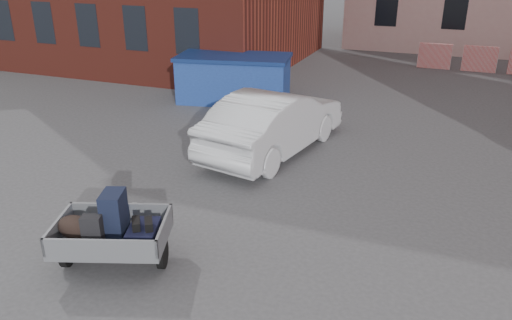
% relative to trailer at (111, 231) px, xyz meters
% --- Properties ---
extents(ground, '(120.00, 120.00, 0.00)m').
position_rel_trailer_xyz_m(ground, '(1.05, 1.54, -0.61)').
color(ground, '#38383A').
rests_on(ground, ground).
extents(barriers, '(4.70, 0.18, 1.00)m').
position_rel_trailer_xyz_m(barriers, '(5.25, 16.54, -0.11)').
color(barriers, red).
rests_on(barriers, ground).
extents(trailer, '(1.88, 1.98, 1.20)m').
position_rel_trailer_xyz_m(trailer, '(0.00, 0.00, 0.00)').
color(trailer, black).
rests_on(trailer, ground).
extents(dumpster, '(3.74, 2.41, 1.45)m').
position_rel_trailer_xyz_m(dumpster, '(-2.05, 9.02, 0.12)').
color(dumpster, navy).
rests_on(dumpster, ground).
extents(silver_car, '(2.32, 4.67, 1.47)m').
position_rel_trailer_xyz_m(silver_car, '(0.62, 5.34, 0.13)').
color(silver_car, '#B6B9BE').
rests_on(silver_car, ground).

